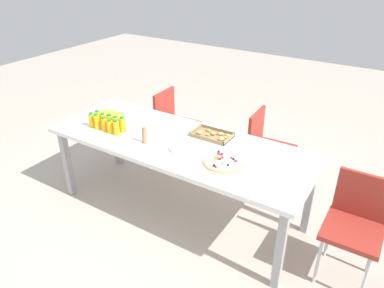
# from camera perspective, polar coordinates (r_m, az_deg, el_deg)

# --- Properties ---
(ground_plane) EXTENTS (12.00, 12.00, 0.00)m
(ground_plane) POSITION_cam_1_polar(r_m,az_deg,el_deg) (3.56, -1.88, -10.37)
(ground_plane) COLOR #B2A899
(party_table) EXTENTS (2.34, 0.87, 0.76)m
(party_table) POSITION_cam_1_polar(r_m,az_deg,el_deg) (3.18, -2.07, -0.52)
(party_table) COLOR white
(party_table) RESTS_ON ground_plane
(chair_far_left) EXTENTS (0.41, 0.41, 0.83)m
(chair_far_left) POSITION_cam_1_polar(r_m,az_deg,el_deg) (4.15, -2.96, 3.72)
(chair_far_left) COLOR maroon
(chair_far_left) RESTS_ON ground_plane
(chair_far_right) EXTENTS (0.42, 0.42, 0.83)m
(chair_far_right) POSITION_cam_1_polar(r_m,az_deg,el_deg) (3.71, 11.50, -0.04)
(chair_far_right) COLOR maroon
(chair_far_right) RESTS_ON ground_plane
(chair_end) EXTENTS (0.40, 0.40, 0.83)m
(chair_end) POSITION_cam_1_polar(r_m,az_deg,el_deg) (2.92, 24.22, -10.87)
(chair_end) COLOR maroon
(chair_end) RESTS_ON ground_plane
(juice_bottle_0) EXTENTS (0.06, 0.06, 0.14)m
(juice_bottle_0) POSITION_cam_1_polar(r_m,az_deg,el_deg) (3.50, -15.39, 3.62)
(juice_bottle_0) COLOR #F9AE14
(juice_bottle_0) RESTS_ON party_table
(juice_bottle_1) EXTENTS (0.05, 0.05, 0.15)m
(juice_bottle_1) POSITION_cam_1_polar(r_m,az_deg,el_deg) (3.44, -14.64, 3.38)
(juice_bottle_1) COLOR #FAAE14
(juice_bottle_1) RESTS_ON party_table
(juice_bottle_2) EXTENTS (0.05, 0.05, 0.13)m
(juice_bottle_2) POSITION_cam_1_polar(r_m,az_deg,el_deg) (3.39, -13.54, 3.01)
(juice_bottle_2) COLOR #F9AC14
(juice_bottle_2) RESTS_ON party_table
(juice_bottle_3) EXTENTS (0.05, 0.05, 0.13)m
(juice_bottle_3) POSITION_cam_1_polar(r_m,az_deg,el_deg) (3.34, -12.70, 2.66)
(juice_bottle_3) COLOR #FAAD14
(juice_bottle_3) RESTS_ON party_table
(juice_bottle_4) EXTENTS (0.05, 0.05, 0.14)m
(juice_bottle_4) POSITION_cam_1_polar(r_m,az_deg,el_deg) (3.29, -11.76, 2.46)
(juice_bottle_4) COLOR #F9AD14
(juice_bottle_4) RESTS_ON party_table
(juice_bottle_5) EXTENTS (0.05, 0.05, 0.14)m
(juice_bottle_5) POSITION_cam_1_polar(r_m,az_deg,el_deg) (3.55, -14.53, 4.04)
(juice_bottle_5) COLOR #FAAC14
(juice_bottle_5) RESTS_ON party_table
(juice_bottle_6) EXTENTS (0.06, 0.06, 0.13)m
(juice_bottle_6) POSITION_cam_1_polar(r_m,az_deg,el_deg) (3.48, -13.71, 3.67)
(juice_bottle_6) COLOR #FAAC14
(juice_bottle_6) RESTS_ON party_table
(juice_bottle_7) EXTENTS (0.06, 0.06, 0.14)m
(juice_bottle_7) POSITION_cam_1_polar(r_m,az_deg,el_deg) (3.43, -12.71, 3.47)
(juice_bottle_7) COLOR #F9AC14
(juice_bottle_7) RESTS_ON party_table
(juice_bottle_8) EXTENTS (0.06, 0.06, 0.14)m
(juice_bottle_8) POSITION_cam_1_polar(r_m,az_deg,el_deg) (3.39, -11.84, 3.20)
(juice_bottle_8) COLOR #F9AC14
(juice_bottle_8) RESTS_ON party_table
(juice_bottle_9) EXTENTS (0.06, 0.06, 0.15)m
(juice_bottle_9) POSITION_cam_1_polar(r_m,az_deg,el_deg) (3.34, -10.83, 3.00)
(juice_bottle_9) COLOR #FAAC14
(juice_bottle_9) RESTS_ON party_table
(fruit_pizza) EXTENTS (0.31, 0.31, 0.05)m
(fruit_pizza) POSITION_cam_1_polar(r_m,az_deg,el_deg) (2.83, 4.92, -2.75)
(fruit_pizza) COLOR tan
(fruit_pizza) RESTS_ON party_table
(snack_tray) EXTENTS (0.35, 0.23, 0.04)m
(snack_tray) POSITION_cam_1_polar(r_m,az_deg,el_deg) (3.22, 3.33, 1.40)
(snack_tray) COLOR olive
(snack_tray) RESTS_ON party_table
(plate_stack) EXTENTS (0.20, 0.20, 0.02)m
(plate_stack) POSITION_cam_1_polar(r_m,az_deg,el_deg) (3.01, -1.69, -0.56)
(plate_stack) COLOR silver
(plate_stack) RESTS_ON party_table
(napkin_stack) EXTENTS (0.15, 0.15, 0.02)m
(napkin_stack) POSITION_cam_1_polar(r_m,az_deg,el_deg) (2.56, 12.16, -7.13)
(napkin_stack) COLOR white
(napkin_stack) RESTS_ON party_table
(cardboard_tube) EXTENTS (0.04, 0.04, 0.15)m
(cardboard_tube) POSITION_cam_1_polar(r_m,az_deg,el_deg) (3.10, -7.43, 1.41)
(cardboard_tube) COLOR #9E7A56
(cardboard_tube) RESTS_ON party_table
(paper_folder) EXTENTS (0.29, 0.24, 0.01)m
(paper_folder) POSITION_cam_1_polar(r_m,az_deg,el_deg) (3.74, -12.83, 4.52)
(paper_folder) COLOR yellow
(paper_folder) RESTS_ON party_table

